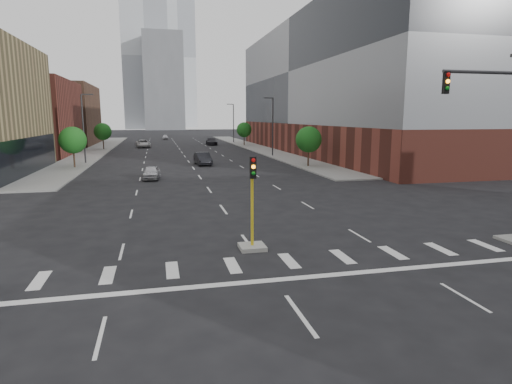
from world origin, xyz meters
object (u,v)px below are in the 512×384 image
object	(u,v)px
car_near_left	(151,173)
car_deep_right	(211,141)
median_traffic_signal	(252,229)
car_mid_right	(203,159)
car_far_left	(143,144)
car_distant	(165,137)

from	to	relation	value
car_near_left	car_deep_right	distance (m)	52.20
median_traffic_signal	car_mid_right	distance (m)	36.40
car_far_left	car_mid_right	bearing A→B (deg)	-82.81
median_traffic_signal	car_mid_right	size ratio (longest dim) A/B	0.90
car_near_left	car_mid_right	world-z (taller)	car_mid_right
median_traffic_signal	car_deep_right	size ratio (longest dim) A/B	0.82
car_near_left	car_deep_right	size ratio (longest dim) A/B	0.73
median_traffic_signal	car_deep_right	world-z (taller)	median_traffic_signal
car_distant	car_deep_right	bearing A→B (deg)	-70.29
median_traffic_signal	car_deep_right	xyz separation A→B (m)	(7.53, 75.40, -0.19)
car_deep_right	car_mid_right	bearing A→B (deg)	-97.40
car_near_left	median_traffic_signal	bearing A→B (deg)	-73.69
median_traffic_signal	car_near_left	xyz separation A→B (m)	(-4.86, 24.69, -0.31)
car_distant	car_far_left	bearing A→B (deg)	-100.92
car_mid_right	car_deep_right	distance (m)	39.50
median_traffic_signal	car_far_left	xyz separation A→B (m)	(-6.94, 70.64, -0.19)
car_mid_right	car_distant	world-z (taller)	car_mid_right
car_near_left	car_far_left	size ratio (longest dim) A/B	0.70
car_mid_right	car_near_left	bearing A→B (deg)	-122.89
car_deep_right	car_near_left	bearing A→B (deg)	-102.35
car_far_left	car_deep_right	xyz separation A→B (m)	(14.47, 4.76, 0.00)
car_near_left	car_mid_right	distance (m)	13.29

